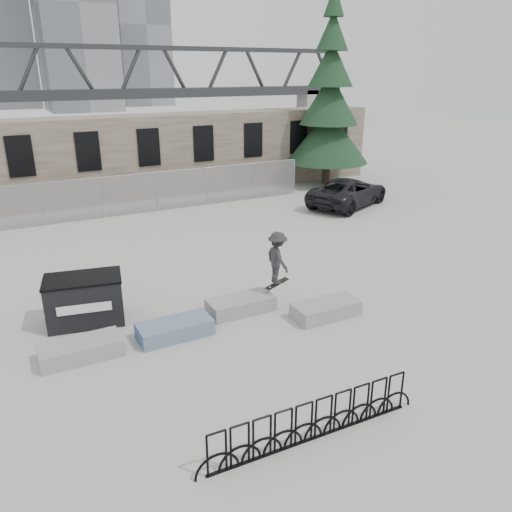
% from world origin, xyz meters
% --- Properties ---
extents(ground, '(120.00, 120.00, 0.00)m').
position_xyz_m(ground, '(0.00, 0.00, 0.00)').
color(ground, '#A1A19D').
rests_on(ground, ground).
extents(stone_wall, '(36.00, 2.58, 4.50)m').
position_xyz_m(stone_wall, '(0.00, 16.24, 2.26)').
color(stone_wall, '#66594B').
rests_on(stone_wall, ground).
extents(chainlink_fence, '(22.06, 0.06, 2.02)m').
position_xyz_m(chainlink_fence, '(-0.00, 12.50, 1.04)').
color(chainlink_fence, gray).
rests_on(chainlink_fence, ground).
extents(planter_far_left, '(2.00, 0.90, 0.44)m').
position_xyz_m(planter_far_left, '(-3.28, -0.20, 0.24)').
color(planter_far_left, '#969693').
rests_on(planter_far_left, ground).
extents(planter_center_left, '(2.00, 0.90, 0.44)m').
position_xyz_m(planter_center_left, '(-0.83, -0.29, 0.24)').
color(planter_center_left, '#2B5083').
rests_on(planter_center_left, ground).
extents(planter_center_right, '(2.00, 0.90, 0.44)m').
position_xyz_m(planter_center_right, '(1.42, 0.21, 0.24)').
color(planter_center_right, '#969693').
rests_on(planter_center_right, ground).
extents(planter_offset, '(2.00, 0.90, 0.44)m').
position_xyz_m(planter_offset, '(3.50, -1.25, 0.24)').
color(planter_offset, '#969693').
rests_on(planter_offset, ground).
extents(dumpster, '(2.32, 1.67, 1.39)m').
position_xyz_m(dumpster, '(-2.79, 1.70, 0.70)').
color(dumpster, black).
rests_on(dumpster, ground).
extents(bike_rack, '(4.94, 0.20, 0.90)m').
position_xyz_m(bike_rack, '(0.20, -5.44, 0.44)').
color(bike_rack, black).
rests_on(bike_rack, ground).
extents(spruce_tree, '(5.08, 5.08, 11.50)m').
position_xyz_m(spruce_tree, '(14.22, 13.83, 4.53)').
color(spruce_tree, '#38281E').
rests_on(spruce_tree, ground).
extents(truss_bridge, '(70.00, 3.00, 9.80)m').
position_xyz_m(truss_bridge, '(10.00, 55.00, 4.13)').
color(truss_bridge, '#2D3033').
rests_on(truss_bridge, ground).
extents(suv, '(5.88, 4.38, 1.49)m').
position_xyz_m(suv, '(12.06, 8.77, 0.74)').
color(suv, black).
rests_on(suv, ground).
extents(skateboarder, '(0.81, 1.06, 1.75)m').
position_xyz_m(skateboarder, '(2.63, 0.14, 1.53)').
color(skateboarder, '#2A2A2C').
rests_on(skateboarder, ground).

